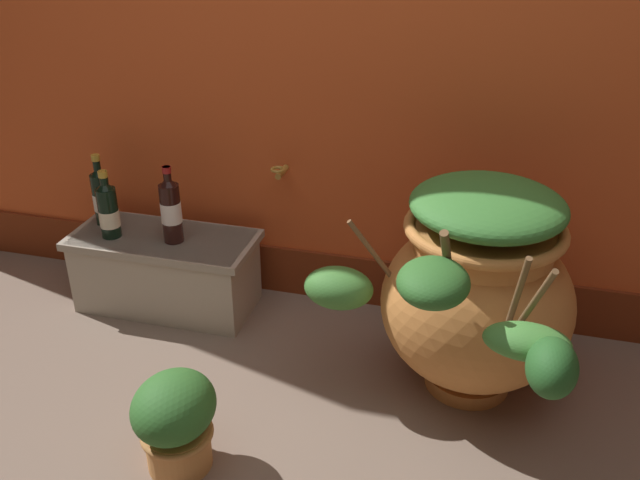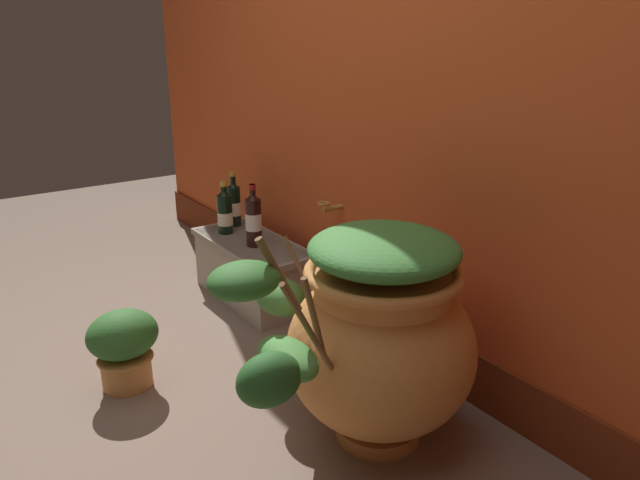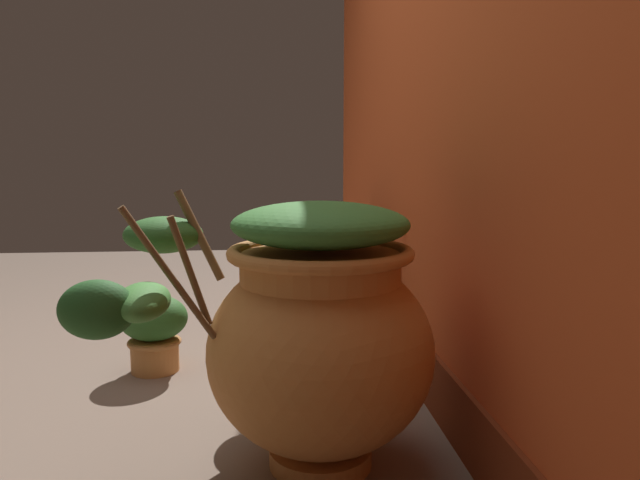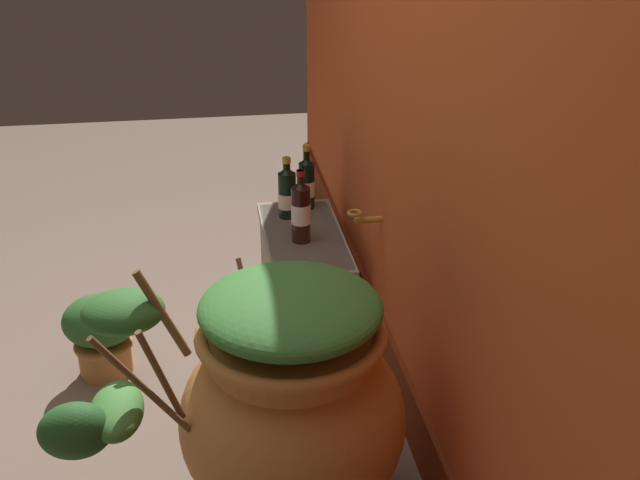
# 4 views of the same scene
# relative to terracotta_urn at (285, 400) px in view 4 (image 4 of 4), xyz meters

# --- Properties ---
(ground_plane) EXTENTS (7.00, 7.00, 0.00)m
(ground_plane) POSITION_rel_terracotta_urn_xyz_m (-0.52, -0.66, -0.39)
(ground_plane) COLOR #7A6656
(back_wall) EXTENTS (4.40, 0.33, 2.60)m
(back_wall) POSITION_rel_terracotta_urn_xyz_m (-0.52, 0.54, 0.90)
(back_wall) COLOR #D15123
(back_wall) RESTS_ON ground_plane
(terracotta_urn) EXTENTS (0.86, 0.93, 0.77)m
(terracotta_urn) POSITION_rel_terracotta_urn_xyz_m (0.00, 0.00, 0.00)
(terracotta_urn) COLOR #CC7F3D
(terracotta_urn) RESTS_ON ground_plane
(stone_ledge) EXTENTS (0.73, 0.33, 0.31)m
(stone_ledge) POSITION_rel_terracotta_urn_xyz_m (-1.22, 0.21, -0.22)
(stone_ledge) COLOR #B2A893
(stone_ledge) RESTS_ON ground_plane
(wine_bottle_left) EXTENTS (0.07, 0.07, 0.29)m
(wine_bottle_left) POSITION_rel_terracotta_urn_xyz_m (-1.50, 0.27, 0.05)
(wine_bottle_left) COLOR black
(wine_bottle_left) RESTS_ON stone_ledge
(wine_bottle_middle) EXTENTS (0.08, 0.08, 0.31)m
(wine_bottle_middle) POSITION_rel_terracotta_urn_xyz_m (-1.16, 0.20, 0.06)
(wine_bottle_middle) COLOR black
(wine_bottle_middle) RESTS_ON stone_ledge
(wine_bottle_right) EXTENTS (0.08, 0.08, 0.27)m
(wine_bottle_right) POSITION_rel_terracotta_urn_xyz_m (-1.41, 0.17, 0.04)
(wine_bottle_right) COLOR black
(wine_bottle_right) RESTS_ON stone_ledge
(potted_shrub) EXTENTS (0.24, 0.27, 0.31)m
(potted_shrub) POSITION_rel_terracotta_urn_xyz_m (-0.79, -0.58, -0.22)
(potted_shrub) COLOR #D68E4C
(potted_shrub) RESTS_ON ground_plane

